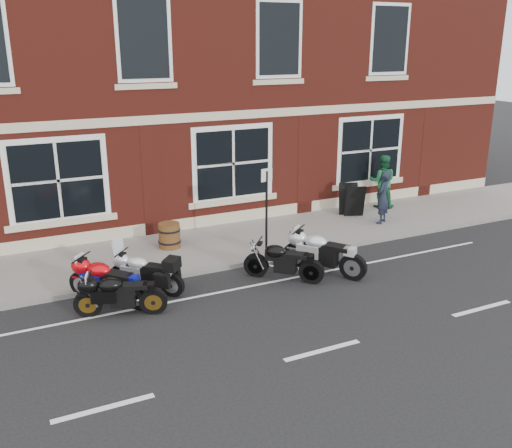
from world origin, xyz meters
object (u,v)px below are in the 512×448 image
(moto_sport_black, at_px, (118,293))
(a_board_sign, at_px, (352,200))
(pedestrian_left, at_px, (383,197))
(moto_sport_red, at_px, (108,280))
(moto_touring_silver, at_px, (144,271))
(moto_sport_silver, at_px, (323,251))
(moto_naked_black, at_px, (282,260))
(pedestrian_right, at_px, (382,181))
(parking_sign, at_px, (267,206))
(barrel_planter, at_px, (169,235))

(moto_sport_black, height_order, a_board_sign, a_board_sign)
(a_board_sign, bearing_deg, pedestrian_left, -49.22)
(moto_sport_red, bearing_deg, moto_touring_silver, -23.97)
(moto_sport_silver, relative_size, moto_naked_black, 1.27)
(moto_touring_silver, xyz_separation_m, moto_sport_black, (-0.80, -0.92, -0.01))
(moto_sport_red, relative_size, pedestrian_right, 0.95)
(a_board_sign, distance_m, parking_sign, 4.61)
(moto_touring_silver, bearing_deg, pedestrian_left, -31.99)
(moto_sport_black, distance_m, moto_sport_silver, 5.01)
(moto_sport_red, relative_size, moto_sport_black, 0.92)
(moto_sport_black, height_order, moto_sport_silver, moto_sport_silver)
(moto_sport_silver, bearing_deg, moto_touring_silver, 135.71)
(moto_sport_black, relative_size, pedestrian_left, 1.14)
(moto_sport_black, distance_m, a_board_sign, 8.94)
(moto_sport_red, bearing_deg, moto_naked_black, -47.59)
(parking_sign, bearing_deg, moto_sport_silver, -67.08)
(moto_touring_silver, distance_m, moto_naked_black, 3.22)
(moto_sport_silver, distance_m, moto_naked_black, 1.09)
(moto_sport_silver, distance_m, a_board_sign, 4.69)
(pedestrian_left, height_order, parking_sign, parking_sign)
(moto_sport_black, bearing_deg, moto_sport_silver, -68.63)
(moto_sport_black, bearing_deg, moto_sport_red, 26.05)
(a_board_sign, bearing_deg, moto_sport_red, -140.65)
(moto_sport_black, xyz_separation_m, moto_naked_black, (3.92, 0.16, 0.01))
(moto_sport_black, bearing_deg, pedestrian_left, -53.74)
(pedestrian_right, bearing_deg, pedestrian_left, 88.01)
(a_board_sign, bearing_deg, parking_sign, -132.98)
(moto_sport_red, relative_size, parking_sign, 0.73)
(moto_sport_black, relative_size, moto_naked_black, 1.21)
(moto_sport_silver, relative_size, parking_sign, 0.83)
(moto_touring_silver, distance_m, pedestrian_left, 7.98)
(moto_sport_silver, bearing_deg, moto_sport_black, 147.92)
(moto_sport_red, relative_size, barrel_planter, 2.49)
(moto_touring_silver, distance_m, moto_sport_red, 0.90)
(moto_sport_silver, relative_size, barrel_planter, 2.84)
(a_board_sign, bearing_deg, moto_sport_black, -136.44)
(moto_naked_black, bearing_deg, barrel_planter, 74.80)
(moto_sport_red, relative_size, moto_naked_black, 1.11)
(pedestrian_right, distance_m, a_board_sign, 1.56)
(moto_sport_black, relative_size, moto_sport_silver, 0.96)
(pedestrian_left, bearing_deg, moto_sport_silver, -1.34)
(moto_sport_silver, relative_size, pedestrian_right, 1.08)
(moto_sport_black, height_order, barrel_planter, moto_sport_black)
(moto_sport_red, distance_m, a_board_sign, 8.76)
(moto_touring_silver, distance_m, pedestrian_right, 9.39)
(pedestrian_left, bearing_deg, barrel_planter, -40.85)
(moto_sport_silver, height_order, parking_sign, parking_sign)
(moto_sport_red, bearing_deg, moto_sport_black, -124.64)
(moto_touring_silver, xyz_separation_m, moto_sport_red, (-0.86, -0.25, 0.03))
(moto_naked_black, distance_m, barrel_planter, 3.52)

